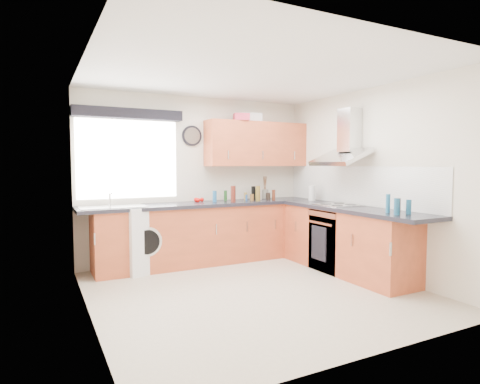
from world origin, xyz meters
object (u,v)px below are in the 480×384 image
upper_cabinets (257,144)px  extractor_hood (345,143)px  washing_machine (142,238)px  oven (337,240)px

upper_cabinets → extractor_hood: bearing=-63.9°
upper_cabinets → washing_machine: upper_cabinets is taller
washing_machine → upper_cabinets: bearing=-12.9°
oven → extractor_hood: extractor_hood is taller
extractor_hood → upper_cabinets: 1.48m
washing_machine → extractor_hood: bearing=-41.7°
washing_machine → oven: bearing=-42.6°
upper_cabinets → washing_machine: (-1.89, -0.10, -1.35)m
oven → upper_cabinets: 1.99m
oven → extractor_hood: (0.10, -0.00, 1.34)m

